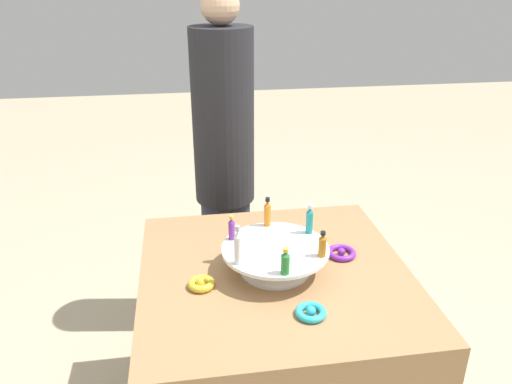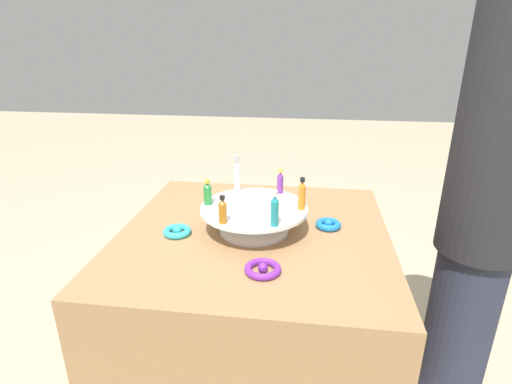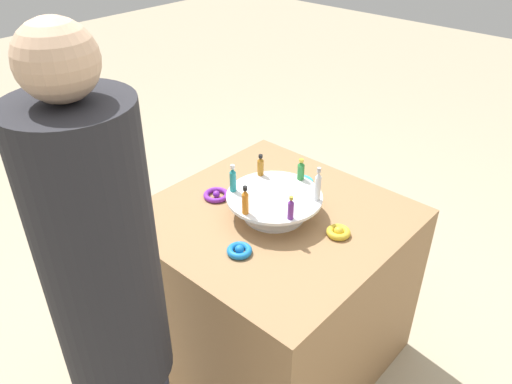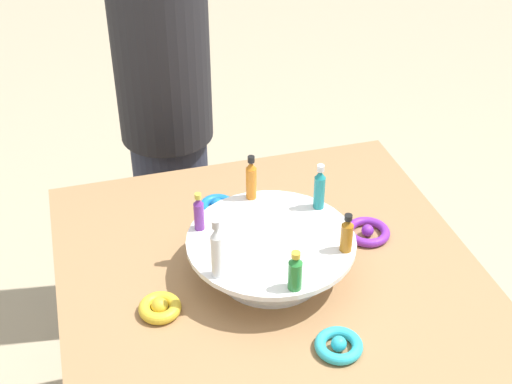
{
  "view_description": "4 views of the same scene",
  "coord_description": "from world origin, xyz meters",
  "px_view_note": "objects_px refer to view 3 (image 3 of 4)",
  "views": [
    {
      "loc": [
        -0.28,
        -1.39,
        1.67
      ],
      "look_at": [
        -0.03,
        0.23,
        0.94
      ],
      "focal_mm": 35.0,
      "sensor_mm": 36.0,
      "label": 1
    },
    {
      "loc": [
        1.2,
        0.17,
        1.36
      ],
      "look_at": [
        -0.0,
        0.01,
        0.89
      ],
      "focal_mm": 28.0,
      "sensor_mm": 36.0,
      "label": 2
    },
    {
      "loc": [
        -0.98,
        1.18,
        1.83
      ],
      "look_at": [
        -0.01,
        0.12,
        0.91
      ],
      "focal_mm": 35.0,
      "sensor_mm": 36.0,
      "label": 3
    },
    {
      "loc": [
        -0.35,
        -1.11,
        1.76
      ],
      "look_at": [
        -0.01,
        0.08,
        0.9
      ],
      "focal_mm": 50.0,
      "sensor_mm": 36.0,
      "label": 4
    }
  ],
  "objects_px": {
    "person_figure": "(116,330)",
    "bottle_clear": "(318,185)",
    "bottle_orange": "(246,201)",
    "bottle_amber": "(261,166)",
    "ribbon_bow_gold": "(338,232)",
    "bottle_teal": "(233,179)",
    "display_stand": "(274,202)",
    "ribbon_bow_purple": "(216,195)",
    "ribbon_bow_teal": "(302,181)",
    "bottle_purple": "(291,208)",
    "ribbon_bow_blue": "(239,250)",
    "bottle_green": "(300,170)"
  },
  "relations": [
    {
      "from": "ribbon_bow_gold",
      "to": "bottle_green",
      "type": "bearing_deg",
      "value": -20.88
    },
    {
      "from": "bottle_amber",
      "to": "ribbon_bow_blue",
      "type": "distance_m",
      "value": 0.4
    },
    {
      "from": "bottle_clear",
      "to": "ribbon_bow_blue",
      "type": "height_order",
      "value": "bottle_clear"
    },
    {
      "from": "bottle_amber",
      "to": "ribbon_bow_purple",
      "type": "relative_size",
      "value": 0.85
    },
    {
      "from": "bottle_teal",
      "to": "ribbon_bow_purple",
      "type": "xyz_separation_m",
      "value": [
        0.12,
        -0.02,
        -0.13
      ]
    },
    {
      "from": "bottle_orange",
      "to": "ribbon_bow_teal",
      "type": "relative_size",
      "value": 1.17
    },
    {
      "from": "bottle_purple",
      "to": "bottle_clear",
      "type": "relative_size",
      "value": 0.67
    },
    {
      "from": "bottle_teal",
      "to": "ribbon_bow_gold",
      "type": "xyz_separation_m",
      "value": [
        -0.38,
        -0.14,
        -0.13
      ]
    },
    {
      "from": "display_stand",
      "to": "bottle_amber",
      "type": "xyz_separation_m",
      "value": [
        0.14,
        -0.08,
        0.07
      ]
    },
    {
      "from": "bottle_teal",
      "to": "ribbon_bow_teal",
      "type": "distance_m",
      "value": 0.36
    },
    {
      "from": "bottle_orange",
      "to": "ribbon_bow_purple",
      "type": "distance_m",
      "value": 0.3
    },
    {
      "from": "bottle_teal",
      "to": "ribbon_bow_purple",
      "type": "bearing_deg",
      "value": -10.08
    },
    {
      "from": "bottle_orange",
      "to": "bottle_amber",
      "type": "xyz_separation_m",
      "value": [
        0.14,
        -0.23,
        -0.01
      ]
    },
    {
      "from": "ribbon_bow_blue",
      "to": "ribbon_bow_teal",
      "type": "relative_size",
      "value": 0.94
    },
    {
      "from": "bottle_amber",
      "to": "ribbon_bow_teal",
      "type": "xyz_separation_m",
      "value": [
        -0.08,
        -0.17,
        -0.12
      ]
    },
    {
      "from": "bottle_amber",
      "to": "ribbon_bow_blue",
      "type": "height_order",
      "value": "bottle_amber"
    },
    {
      "from": "ribbon_bow_teal",
      "to": "bottle_clear",
      "type": "bearing_deg",
      "value": 138.61
    },
    {
      "from": "ribbon_bow_blue",
      "to": "person_figure",
      "type": "distance_m",
      "value": 0.51
    },
    {
      "from": "bottle_teal",
      "to": "ribbon_bow_purple",
      "type": "height_order",
      "value": "bottle_teal"
    },
    {
      "from": "display_stand",
      "to": "bottle_amber",
      "type": "distance_m",
      "value": 0.17
    },
    {
      "from": "ribbon_bow_gold",
      "to": "ribbon_bow_teal",
      "type": "bearing_deg",
      "value": -31.65
    },
    {
      "from": "ribbon_bow_gold",
      "to": "ribbon_bow_teal",
      "type": "distance_m",
      "value": 0.36
    },
    {
      "from": "bottle_green",
      "to": "bottle_teal",
      "type": "bearing_deg",
      "value": 60.94
    },
    {
      "from": "ribbon_bow_gold",
      "to": "ribbon_bow_purple",
      "type": "bearing_deg",
      "value": 13.35
    },
    {
      "from": "bottle_clear",
      "to": "ribbon_bow_blue",
      "type": "bearing_deg",
      "value": 77.33
    },
    {
      "from": "display_stand",
      "to": "bottle_orange",
      "type": "xyz_separation_m",
      "value": [
        -0.0,
        0.16,
        0.08
      ]
    },
    {
      "from": "ribbon_bow_purple",
      "to": "ribbon_bow_teal",
      "type": "bearing_deg",
      "value": -121.65
    },
    {
      "from": "display_stand",
      "to": "bottle_clear",
      "type": "bearing_deg",
      "value": -149.06
    },
    {
      "from": "bottle_orange",
      "to": "ribbon_bow_blue",
      "type": "xyz_separation_m",
      "value": [
        -0.06,
        0.09,
        -0.13
      ]
    },
    {
      "from": "ribbon_bow_purple",
      "to": "person_figure",
      "type": "distance_m",
      "value": 0.78
    },
    {
      "from": "bottle_amber",
      "to": "ribbon_bow_gold",
      "type": "xyz_separation_m",
      "value": [
        -0.38,
        0.02,
        -0.12
      ]
    },
    {
      "from": "bottle_teal",
      "to": "bottle_orange",
      "type": "height_order",
      "value": "same"
    },
    {
      "from": "bottle_teal",
      "to": "bottle_clear",
      "type": "xyz_separation_m",
      "value": [
        -0.27,
        -0.16,
        0.01
      ]
    },
    {
      "from": "bottle_orange",
      "to": "bottle_amber",
      "type": "height_order",
      "value": "bottle_orange"
    },
    {
      "from": "person_figure",
      "to": "bottle_amber",
      "type": "bearing_deg",
      "value": 8.32
    },
    {
      "from": "ribbon_bow_blue",
      "to": "ribbon_bow_purple",
      "type": "xyz_separation_m",
      "value": [
        0.31,
        -0.19,
        -0.0
      ]
    },
    {
      "from": "ribbon_bow_teal",
      "to": "bottle_purple",
      "type": "bearing_deg",
      "value": 120.97
    },
    {
      "from": "bottle_teal",
      "to": "ribbon_bow_blue",
      "type": "distance_m",
      "value": 0.29
    },
    {
      "from": "bottle_teal",
      "to": "ribbon_bow_teal",
      "type": "height_order",
      "value": "bottle_teal"
    },
    {
      "from": "bottle_orange",
      "to": "bottle_green",
      "type": "bearing_deg",
      "value": -89.06
    },
    {
      "from": "ribbon_bow_blue",
      "to": "bottle_clear",
      "type": "bearing_deg",
      "value": -102.67
    },
    {
      "from": "bottle_teal",
      "to": "ribbon_bow_blue",
      "type": "xyz_separation_m",
      "value": [
        -0.19,
        0.17,
        -0.13
      ]
    },
    {
      "from": "bottle_green",
      "to": "ribbon_bow_teal",
      "type": "height_order",
      "value": "bottle_green"
    },
    {
      "from": "bottle_purple",
      "to": "bottle_amber",
      "type": "relative_size",
      "value": 1.01
    },
    {
      "from": "bottle_green",
      "to": "bottle_purple",
      "type": "bearing_deg",
      "value": 120.94
    },
    {
      "from": "ribbon_bow_purple",
      "to": "bottle_purple",
      "type": "bearing_deg",
      "value": 177.58
    },
    {
      "from": "bottle_purple",
      "to": "ribbon_bow_gold",
      "type": "xyz_separation_m",
      "value": [
        -0.11,
        -0.13,
        -0.12
      ]
    },
    {
      "from": "person_figure",
      "to": "bottle_clear",
      "type": "bearing_deg",
      "value": -9.77
    },
    {
      "from": "bottle_clear",
      "to": "ribbon_bow_teal",
      "type": "distance_m",
      "value": 0.29
    },
    {
      "from": "ribbon_bow_purple",
      "to": "ribbon_bow_gold",
      "type": "bearing_deg",
      "value": -166.65
    }
  ]
}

